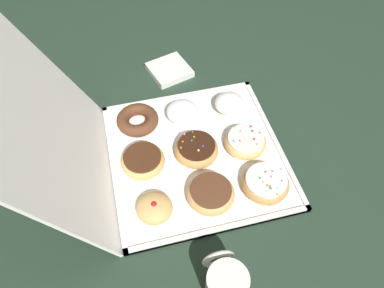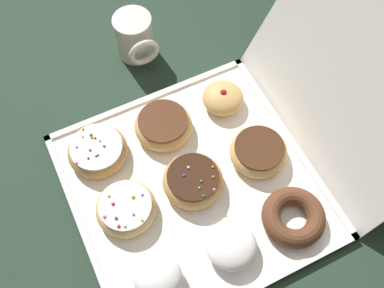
{
  "view_description": "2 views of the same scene",
  "coord_description": "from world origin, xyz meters",
  "views": [
    {
      "loc": [
        -0.54,
        0.15,
        0.78
      ],
      "look_at": [
        0.0,
        0.01,
        0.05
      ],
      "focal_mm": 34.29,
      "sensor_mm": 36.0,
      "label": 1
    },
    {
      "loc": [
        0.3,
        -0.15,
        0.8
      ],
      "look_at": [
        -0.06,
        0.03,
        0.06
      ],
      "focal_mm": 42.93,
      "sensor_mm": 36.0,
      "label": 2
    }
  ],
  "objects": [
    {
      "name": "donut_box",
      "position": [
        0.0,
        0.0,
        0.01
      ],
      "size": [
        0.44,
        0.44,
        0.01
      ],
      "color": "white",
      "rests_on": "ground"
    },
    {
      "name": "chocolate_cake_ring_donut_8",
      "position": [
        0.14,
        0.13,
        0.03
      ],
      "size": [
        0.11,
        0.11,
        0.03
      ],
      "color": "#59331E",
      "rests_on": "donut_box"
    },
    {
      "name": "napkin_stack",
      "position": [
        0.34,
        0.0,
        0.01
      ],
      "size": [
        0.14,
        0.14,
        0.02
      ],
      "primitive_type": "cube",
      "rotation": [
        0.0,
        0.0,
        0.28
      ],
      "color": "white",
      "rests_on": "ground"
    },
    {
      "name": "sprinkle_donut_1",
      "position": [
        -0.01,
        -0.13,
        0.03
      ],
      "size": [
        0.11,
        0.11,
        0.04
      ],
      "color": "#E5B770",
      "rests_on": "donut_box"
    },
    {
      "name": "chocolate_frosted_donut_3",
      "position": [
        -0.13,
        -0.0,
        0.03
      ],
      "size": [
        0.11,
        0.11,
        0.04
      ],
      "color": "tan",
      "rests_on": "donut_box"
    },
    {
      "name": "chocolate_frosted_donut_7",
      "position": [
        0.0,
        0.14,
        0.03
      ],
      "size": [
        0.11,
        0.11,
        0.04
      ],
      "color": "tan",
      "rests_on": "donut_box"
    },
    {
      "name": "sprinkle_donut_4",
      "position": [
        0.0,
        -0.0,
        0.03
      ],
      "size": [
        0.11,
        0.11,
        0.04
      ],
      "color": "tan",
      "rests_on": "donut_box"
    },
    {
      "name": "coffee_mug",
      "position": [
        -0.35,
        0.03,
        0.05
      ],
      "size": [
        0.1,
        0.08,
        0.1
      ],
      "color": "white",
      "rests_on": "ground"
    },
    {
      "name": "sprinkle_donut_0",
      "position": [
        -0.14,
        -0.14,
        0.03
      ],
      "size": [
        0.11,
        0.11,
        0.04
      ],
      "color": "tan",
      "rests_on": "donut_box"
    },
    {
      "name": "jelly_filled_donut_6",
      "position": [
        -0.14,
        0.13,
        0.03
      ],
      "size": [
        0.08,
        0.08,
        0.05
      ],
      "color": "tan",
      "rests_on": "donut_box"
    },
    {
      "name": "box_lid_open",
      "position": [
        0.0,
        0.31,
        0.21
      ],
      "size": [
        0.44,
        0.19,
        0.42
      ],
      "primitive_type": "cube",
      "rotation": [
        1.16,
        0.0,
        0.0
      ],
      "color": "white",
      "rests_on": "ground"
    },
    {
      "name": "powdered_filled_donut_5",
      "position": [
        0.14,
        0.01,
        0.03
      ],
      "size": [
        0.09,
        0.09,
        0.04
      ],
      "color": "white",
      "rests_on": "donut_box"
    },
    {
      "name": "powdered_filled_donut_2",
      "position": [
        0.13,
        -0.13,
        0.03
      ],
      "size": [
        0.08,
        0.08,
        0.05
      ],
      "color": "white",
      "rests_on": "donut_box"
    },
    {
      "name": "ground_plane",
      "position": [
        0.0,
        0.0,
        0.0
      ],
      "size": [
        3.0,
        3.0,
        0.0
      ],
      "primitive_type": "plane",
      "color": "#233828"
    }
  ]
}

